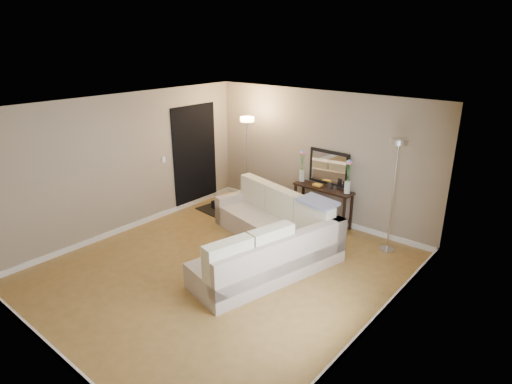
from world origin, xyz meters
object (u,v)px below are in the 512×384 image
Objects in this scene: console_table at (319,202)px; floor_lamp_unlit at (396,174)px; floor_lamp_lit at (247,145)px; sectional_sofa at (269,235)px.

floor_lamp_unlit is at bearing -9.14° from console_table.
floor_lamp_unlit is (3.17, 0.08, 0.00)m from floor_lamp_lit.
floor_lamp_lit reaches higher than console_table.
floor_lamp_unlit is (1.52, 1.42, 1.07)m from sectional_sofa.
floor_lamp_lit reaches higher than sectional_sofa.
console_table is at bearing 91.89° from sectional_sofa.
sectional_sofa is at bearing -39.00° from floor_lamp_lit.
sectional_sofa reaches higher than console_table.
sectional_sofa is 2.38m from floor_lamp_lit.
console_table is 0.63× the size of floor_lamp_unlit.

